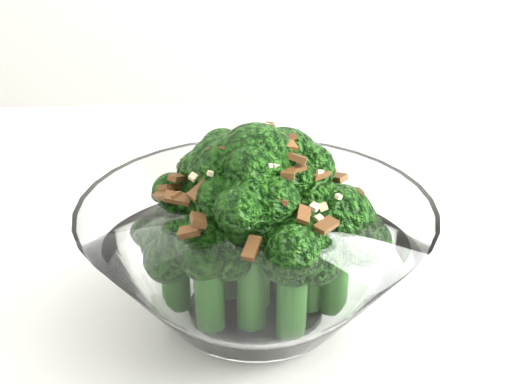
# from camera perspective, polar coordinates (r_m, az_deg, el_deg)

# --- Properties ---
(table) EXTENTS (1.33, 1.01, 0.75)m
(table) POSITION_cam_1_polar(r_m,az_deg,el_deg) (0.60, -13.29, -13.12)
(table) COLOR white
(table) RESTS_ON ground
(broccoli_dish) EXTENTS (0.23, 0.23, 0.14)m
(broccoli_dish) POSITION_cam_1_polar(r_m,az_deg,el_deg) (0.50, 0.10, -3.99)
(broccoli_dish) COLOR white
(broccoli_dish) RESTS_ON table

